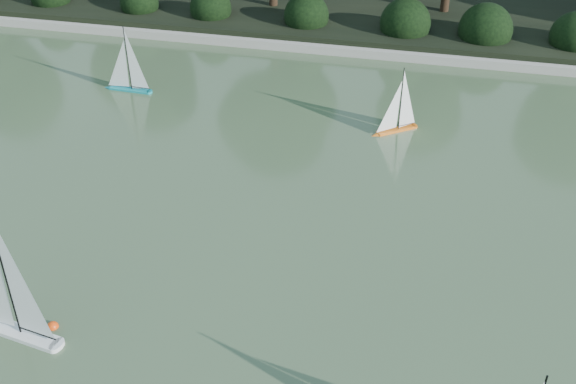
{
  "coord_description": "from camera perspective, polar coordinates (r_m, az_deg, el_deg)",
  "views": [
    {
      "loc": [
        1.21,
        -5.49,
        5.91
      ],
      "look_at": [
        -0.63,
        2.34,
        0.7
      ],
      "focal_mm": 45.0,
      "sensor_mm": 36.0,
      "label": 1
    }
  ],
  "objects": [
    {
      "name": "ground",
      "position": [
        8.16,
        0.57,
        -13.51
      ],
      "size": [
        80.0,
        80.0,
        0.0
      ],
      "primitive_type": "plane",
      "color": "#3B5030",
      "rests_on": "ground"
    },
    {
      "name": "race_buoy",
      "position": [
        9.01,
        -18.09,
        -10.09
      ],
      "size": [
        0.14,
        0.14,
        0.14
      ],
      "primitive_type": "sphere",
      "color": "#F8450D",
      "rests_on": "ground"
    },
    {
      "name": "sailboat_orange",
      "position": [
        12.58,
        8.36,
        5.54
      ],
      "size": [
        0.79,
        0.64,
        1.25
      ],
      "color": "orange",
      "rests_on": "ground"
    },
    {
      "name": "shrub_hedge",
      "position": [
        16.38,
        8.44,
        13.08
      ],
      "size": [
        29.1,
        1.1,
        1.1
      ],
      "color": "black",
      "rests_on": "ground"
    },
    {
      "name": "sailboat_white_a",
      "position": [
        8.93,
        -21.45,
        -8.82
      ],
      "size": [
        1.4,
        0.44,
        1.9
      ],
      "color": "white",
      "rests_on": "ground"
    },
    {
      "name": "sailboat_teal",
      "position": [
        14.32,
        -12.74,
        8.66
      ],
      "size": [
        1.02,
        0.21,
        1.39
      ],
      "color": "teal",
      "rests_on": "ground"
    },
    {
      "name": "pond_coping",
      "position": [
        15.66,
        7.98,
        10.78
      ],
      "size": [
        40.0,
        0.35,
        0.18
      ],
      "primitive_type": "cube",
      "color": "gray",
      "rests_on": "ground"
    }
  ]
}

